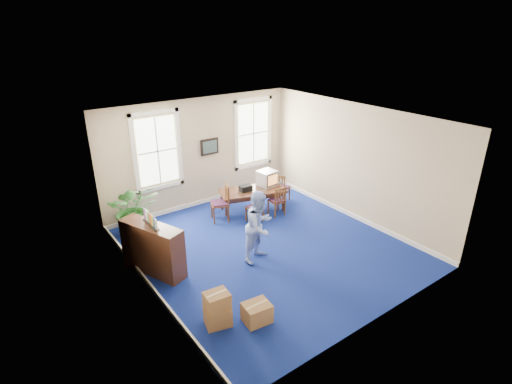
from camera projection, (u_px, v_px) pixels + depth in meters
floor at (267, 247)px, 9.85m from camera, size 6.50×6.50×0.00m
ceiling at (269, 119)px, 8.59m from camera, size 6.50×6.50×0.00m
wall_back at (200, 153)px, 11.64m from camera, size 6.50×0.00×6.50m
wall_front at (384, 246)px, 6.80m from camera, size 6.50×0.00×6.50m
wall_left at (143, 223)px, 7.60m from camera, size 0.00×6.50×6.50m
wall_right at (355, 163)px, 10.84m from camera, size 0.00×6.50×6.50m
baseboard_back at (203, 201)px, 12.22m from camera, size 6.00×0.04×0.12m
baseboard_left at (153, 289)px, 8.22m from camera, size 0.04×6.50×0.12m
baseboard_right at (349, 214)px, 11.43m from camera, size 0.04×6.50×0.12m
window_left at (157, 151)px, 10.81m from camera, size 1.40×0.12×2.20m
window_right at (253, 133)px, 12.54m from camera, size 1.40×0.12×2.20m
wall_picture at (210, 147)px, 11.71m from camera, size 0.58×0.06×0.48m
conference_table at (253, 200)px, 11.68m from camera, size 2.05×1.36×0.64m
crt_tv at (267, 178)px, 11.80m from camera, size 0.55×0.59×0.45m
game_console at (275, 183)px, 11.99m from camera, size 0.22×0.26×0.06m
equipment_bag at (246, 188)px, 11.44m from camera, size 0.36×0.24×0.17m
chair_near_left at (255, 207)px, 10.95m from camera, size 0.42×0.42×0.88m
chair_near_right at (277, 200)px, 11.37m from camera, size 0.42×0.42×0.88m
chair_end_left at (220, 203)px, 11.00m from camera, size 0.60×0.60×1.04m
chair_end_right at (282, 187)px, 12.24m from camera, size 0.53×0.53×0.90m
man at (260, 226)px, 9.06m from camera, size 0.99×0.87×1.69m
credenza at (153, 248)px, 8.68m from camera, size 0.97×1.59×1.20m
brochure_rack at (150, 217)px, 8.40m from camera, size 0.13×0.64×0.28m
potted_plant at (134, 209)px, 10.24m from camera, size 1.50×1.38×1.40m
cardboard_boxes at (223, 302)px, 7.38m from camera, size 1.43×1.43×0.71m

